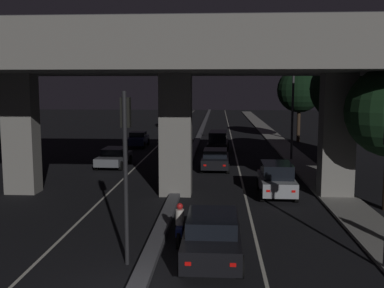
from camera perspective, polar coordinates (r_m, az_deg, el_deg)
lane_line_left_inner at (r=47.14m, az=-3.86°, el=0.30°), size 0.12×126.00×0.00m
lane_line_right_inner at (r=46.78m, az=5.16°, el=0.23°), size 0.12×126.00×0.00m
median_divider at (r=46.80m, az=0.64°, el=0.39°), size 0.56×126.00×0.21m
sidewalk_right at (r=40.28m, az=12.18°, el=-0.96°), size 2.00×126.00×0.13m
elevated_overpass at (r=23.56m, az=-2.62°, el=10.92°), size 33.71×11.47×9.41m
traffic_light_left_of_median at (r=14.37m, az=-8.42°, el=-0.53°), size 0.30×0.49×5.61m
street_lamp at (r=35.36m, az=12.29°, el=5.55°), size 1.94×0.32×8.12m
car_black_lead at (r=15.34m, az=2.57°, el=-11.41°), size 2.00×4.81×1.57m
car_silver_second at (r=24.12m, az=10.68°, el=-4.39°), size 1.94×4.01×1.76m
car_black_third at (r=31.17m, az=2.99°, el=-1.90°), size 2.01×4.33×1.46m
car_black_fourth at (r=39.72m, az=3.32°, el=0.39°), size 2.00×4.75×1.82m
car_grey_lead_oncoming at (r=32.79m, az=-9.85°, el=-1.61°), size 1.96×4.45×1.35m
car_dark_blue_second_oncoming at (r=43.32m, az=-6.89°, el=0.62°), size 1.86×4.03×1.44m
car_dark_blue_third_oncoming at (r=55.01m, az=-1.05°, el=2.29°), size 2.01×4.04×1.78m
car_dark_blue_fourth_oncoming at (r=64.95m, az=-3.22°, el=3.06°), size 1.99×4.33×1.80m
motorcycle_blue_filtering_near at (r=16.88m, az=-1.55°, el=-10.35°), size 0.32×1.93×1.48m
roadside_tree_kerbside_mid at (r=32.99m, az=18.71°, el=6.63°), size 4.62×4.62×7.90m
roadside_tree_kerbside_far at (r=47.95m, az=13.50°, el=6.66°), size 4.64×4.64×7.71m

